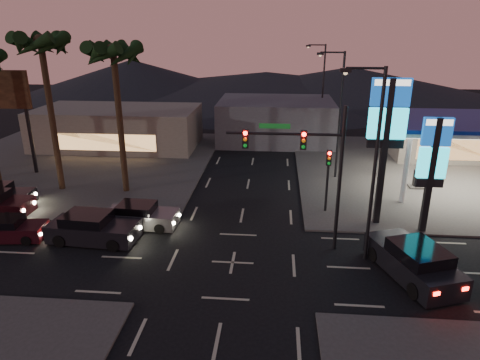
# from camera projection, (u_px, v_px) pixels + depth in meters

# --- Properties ---
(ground) EXTENTS (140.00, 140.00, 0.00)m
(ground) POSITION_uv_depth(u_px,v_px,m) (233.00, 263.00, 22.47)
(ground) COLOR black
(ground) RESTS_ON ground
(corner_lot_ne) EXTENTS (24.00, 24.00, 0.12)m
(corner_lot_ne) POSITION_uv_depth(u_px,v_px,m) (440.00, 173.00, 36.15)
(corner_lot_ne) COLOR #47443F
(corner_lot_ne) RESTS_ON ground
(corner_lot_nw) EXTENTS (24.00, 24.00, 0.12)m
(corner_lot_nw) POSITION_uv_depth(u_px,v_px,m) (75.00, 163.00, 38.76)
(corner_lot_nw) COLOR #47443F
(corner_lot_nw) RESTS_ON ground
(gas_station) EXTENTS (12.20, 8.20, 5.47)m
(gas_station) POSITION_uv_depth(u_px,v_px,m) (470.00, 124.00, 30.71)
(gas_station) COLOR silver
(gas_station) RESTS_ON ground
(convenience_store) EXTENTS (10.00, 6.00, 4.00)m
(convenience_store) POSITION_uv_depth(u_px,v_px,m) (446.00, 137.00, 40.03)
(convenience_store) COLOR #726B5B
(convenience_store) RESTS_ON ground
(pylon_sign_tall) EXTENTS (2.20, 0.35, 9.00)m
(pylon_sign_tall) POSITION_uv_depth(u_px,v_px,m) (387.00, 124.00, 24.78)
(pylon_sign_tall) COLOR black
(pylon_sign_tall) RESTS_ON ground
(pylon_sign_short) EXTENTS (1.60, 0.35, 7.00)m
(pylon_sign_short) POSITION_uv_depth(u_px,v_px,m) (433.00, 158.00, 24.23)
(pylon_sign_short) COLOR black
(pylon_sign_short) RESTS_ON ground
(traffic_signal_mast) EXTENTS (6.10, 0.39, 8.00)m
(traffic_signal_mast) POSITION_uv_depth(u_px,v_px,m) (308.00, 158.00, 22.27)
(traffic_signal_mast) COLOR black
(traffic_signal_mast) RESTS_ON ground
(pedestal_signal) EXTENTS (0.32, 0.39, 4.30)m
(pedestal_signal) POSITION_uv_depth(u_px,v_px,m) (328.00, 171.00, 27.59)
(pedestal_signal) COLOR black
(pedestal_signal) RESTS_ON ground
(streetlight_near) EXTENTS (2.14, 0.25, 10.00)m
(streetlight_near) POSITION_uv_depth(u_px,v_px,m) (372.00, 156.00, 20.93)
(streetlight_near) COLOR black
(streetlight_near) RESTS_ON ground
(streetlight_mid) EXTENTS (2.14, 0.25, 10.00)m
(streetlight_mid) POSITION_uv_depth(u_px,v_px,m) (338.00, 109.00, 33.12)
(streetlight_mid) COLOR black
(streetlight_mid) RESTS_ON ground
(streetlight_far) EXTENTS (2.14, 0.25, 10.00)m
(streetlight_far) POSITION_uv_depth(u_px,v_px,m) (321.00, 85.00, 46.25)
(streetlight_far) COLOR black
(streetlight_far) RESTS_ON ground
(palm_a) EXTENTS (4.41, 4.41, 10.86)m
(palm_a) POSITION_uv_depth(u_px,v_px,m) (114.00, 62.00, 28.93)
(palm_a) COLOR black
(palm_a) RESTS_ON ground
(palm_b) EXTENTS (4.41, 4.41, 11.46)m
(palm_b) POSITION_uv_depth(u_px,v_px,m) (42.00, 54.00, 29.16)
(palm_b) COLOR black
(palm_b) RESTS_ON ground
(building_far_west) EXTENTS (16.00, 8.00, 4.00)m
(building_far_west) POSITION_uv_depth(u_px,v_px,m) (118.00, 128.00, 43.57)
(building_far_west) COLOR #726B5B
(building_far_west) RESTS_ON ground
(building_far_mid) EXTENTS (12.00, 9.00, 4.40)m
(building_far_mid) POSITION_uv_depth(u_px,v_px,m) (276.00, 120.00, 45.95)
(building_far_mid) COLOR #4C4C51
(building_far_mid) RESTS_ON ground
(hill_left) EXTENTS (40.00, 40.00, 6.00)m
(hill_left) POSITION_uv_depth(u_px,v_px,m) (132.00, 76.00, 79.76)
(hill_left) COLOR black
(hill_left) RESTS_ON ground
(hill_right) EXTENTS (50.00, 50.00, 5.00)m
(hill_right) POSITION_uv_depth(u_px,v_px,m) (350.00, 81.00, 76.67)
(hill_right) COLOR black
(hill_right) RESTS_ON ground
(hill_center) EXTENTS (60.00, 60.00, 4.00)m
(hill_center) POSITION_uv_depth(u_px,v_px,m) (266.00, 83.00, 78.06)
(hill_center) COLOR black
(hill_center) RESTS_ON ground
(car_lane_a_front) EXTENTS (5.28, 2.49, 1.68)m
(car_lane_a_front) POSITION_uv_depth(u_px,v_px,m) (92.00, 228.00, 24.52)
(car_lane_a_front) COLOR black
(car_lane_a_front) RESTS_ON ground
(car_lane_a_mid) EXTENTS (4.25, 2.11, 1.34)m
(car_lane_a_mid) POSITION_uv_depth(u_px,v_px,m) (8.00, 229.00, 24.76)
(car_lane_a_mid) COLOR #330E15
(car_lane_a_mid) RESTS_ON ground
(car_lane_b_front) EXTENTS (4.60, 2.12, 1.47)m
(car_lane_b_front) POSITION_uv_depth(u_px,v_px,m) (141.00, 216.00, 26.40)
(car_lane_b_front) COLOR slate
(car_lane_b_front) RESTS_ON ground
(suv_station) EXTENTS (3.92, 5.82, 1.80)m
(suv_station) POSITION_uv_depth(u_px,v_px,m) (414.00, 262.00, 20.95)
(suv_station) COLOR black
(suv_station) RESTS_ON ground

